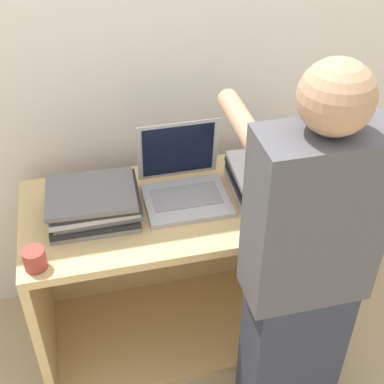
{
  "coord_description": "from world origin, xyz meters",
  "views": [
    {
      "loc": [
        -0.37,
        -1.35,
        2.12
      ],
      "look_at": [
        0.0,
        0.21,
        0.89
      ],
      "focal_mm": 50.0,
      "sensor_mm": 36.0,
      "label": 1
    }
  ],
  "objects": [
    {
      "name": "ground_plane",
      "position": [
        0.0,
        0.0,
        0.0
      ],
      "size": [
        12.0,
        12.0,
        0.0
      ],
      "primitive_type": "plane",
      "color": "tan"
    },
    {
      "name": "mug",
      "position": [
        -0.6,
        0.07,
        0.81
      ],
      "size": [
        0.08,
        0.08,
        0.08
      ],
      "color": "#9E382D",
      "rests_on": "cart"
    },
    {
      "name": "laptop_stack_left",
      "position": [
        -0.37,
        0.31,
        0.84
      ],
      "size": [
        0.36,
        0.29,
        0.13
      ],
      "color": "gray",
      "rests_on": "cart"
    },
    {
      "name": "cart",
      "position": [
        0.0,
        0.38,
        0.39
      ],
      "size": [
        1.33,
        0.61,
        0.77
      ],
      "color": "tan",
      "rests_on": "ground_plane"
    },
    {
      "name": "laptop_open",
      "position": [
        0.0,
        0.36,
        0.83
      ],
      "size": [
        0.34,
        0.31,
        0.29
      ],
      "color": "#B7B7BC",
      "rests_on": "cart"
    },
    {
      "name": "person",
      "position": [
        0.28,
        -0.22,
        0.79
      ],
      "size": [
        0.4,
        0.52,
        1.59
      ],
      "color": "#2D3342",
      "rests_on": "ground_plane"
    },
    {
      "name": "wall_back",
      "position": [
        0.0,
        0.72,
        1.2
      ],
      "size": [
        8.0,
        0.05,
        2.4
      ],
      "color": "silver",
      "rests_on": "ground_plane"
    },
    {
      "name": "laptop_stack_right",
      "position": [
        0.37,
        0.31,
        0.84
      ],
      "size": [
        0.36,
        0.29,
        0.13
      ],
      "color": "#B7B7BC",
      "rests_on": "cart"
    }
  ]
}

